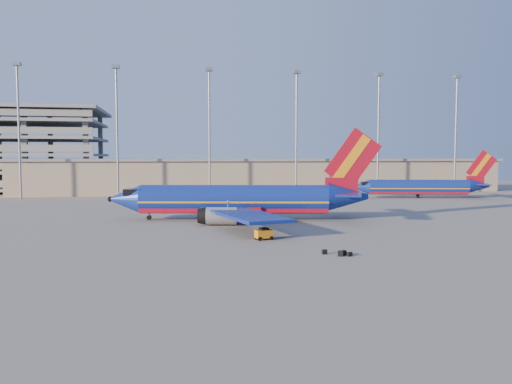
# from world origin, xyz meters

# --- Properties ---
(ground) EXTENTS (220.00, 220.00, 0.00)m
(ground) POSITION_xyz_m (0.00, 0.00, 0.00)
(ground) COLOR slate
(ground) RESTS_ON ground
(terminal_building) EXTENTS (122.00, 16.00, 8.50)m
(terminal_building) POSITION_xyz_m (10.00, 58.00, 4.32)
(terminal_building) COLOR tan
(terminal_building) RESTS_ON ground
(light_mast_row) EXTENTS (101.60, 1.60, 28.65)m
(light_mast_row) POSITION_xyz_m (5.00, 46.00, 17.55)
(light_mast_row) COLOR gray
(light_mast_row) RESTS_ON ground
(aircraft_main) EXTENTS (38.46, 36.68, 13.12)m
(aircraft_main) POSITION_xyz_m (-3.86, 3.64, 2.80)
(aircraft_main) COLOR navy
(aircraft_main) RESTS_ON ground
(aircraft_second) EXTENTS (30.67, 13.26, 10.50)m
(aircraft_second) POSITION_xyz_m (40.20, 34.36, 2.41)
(aircraft_second) COLOR navy
(aircraft_second) RESTS_ON ground
(baggage_tug) EXTENTS (2.04, 1.51, 1.32)m
(baggage_tug) POSITION_xyz_m (-3.69, -13.53, 0.69)
(baggage_tug) COLOR orange
(baggage_tug) RESTS_ON ground
(luggage_pile) EXTENTS (2.46, 1.71, 0.52)m
(luggage_pile) POSITION_xyz_m (1.56, -23.20, 0.23)
(luggage_pile) COLOR black
(luggage_pile) RESTS_ON ground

